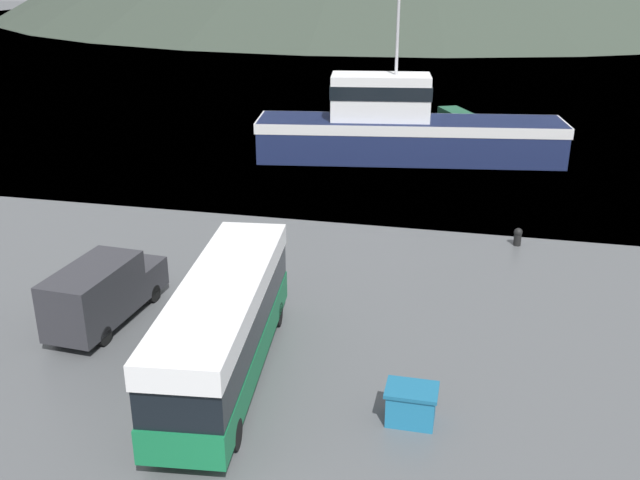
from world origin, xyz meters
name	(u,v)px	position (x,y,z in m)	size (l,w,h in m)	color
water_surface	(466,25)	(0.00, 142.59, 0.00)	(240.00, 240.00, 0.00)	#3D5160
tour_bus	(224,323)	(-2.96, 7.64, 1.92)	(3.57, 10.55, 3.42)	#146B3D
delivery_van	(103,291)	(-8.60, 10.09, 1.29)	(2.30, 5.85, 2.45)	#2D2D33
fishing_boat	(404,128)	(-0.53, 35.81, 2.12)	(20.73, 7.35, 10.65)	#19234C
storage_bin	(411,404)	(3.15, 6.50, 0.57)	(1.52, 1.13, 1.12)	teal
small_boat	(459,118)	(2.72, 48.14, 0.47)	(3.89, 5.49, 0.95)	#1E5138
mooring_bollard	(518,236)	(6.61, 21.46, 0.46)	(0.41, 0.41, 0.86)	black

